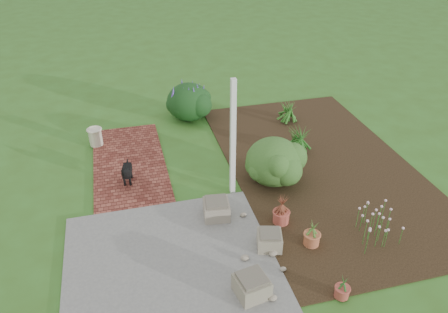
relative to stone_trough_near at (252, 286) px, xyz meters
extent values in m
plane|color=#365E1D|center=(0.13, 2.59, -0.20)|extent=(80.00, 80.00, 0.00)
cube|color=slate|center=(-1.12, 0.84, -0.18)|extent=(3.50, 3.50, 0.04)
cube|color=#5A241C|center=(-1.57, 4.34, -0.18)|extent=(1.60, 3.50, 0.04)
cube|color=black|center=(2.63, 3.09, -0.18)|extent=(4.00, 7.00, 0.03)
cube|color=white|center=(0.43, 2.69, 1.05)|extent=(0.10, 0.10, 2.50)
cube|color=#77745A|center=(0.00, 0.00, 0.00)|extent=(0.55, 0.55, 0.32)
cube|color=#737056|center=(0.61, 0.92, -0.02)|extent=(0.51, 0.51, 0.28)
cube|color=gray|center=(-0.08, 1.96, 0.00)|extent=(0.54, 0.54, 0.32)
cube|color=black|center=(-1.63, 3.55, 0.12)|extent=(0.23, 0.41, 0.17)
cylinder|color=black|center=(-1.72, 3.42, -0.06)|extent=(0.05, 0.05, 0.19)
cylinder|color=black|center=(-1.60, 3.41, -0.06)|extent=(0.05, 0.05, 0.19)
cylinder|color=black|center=(-1.67, 3.70, -0.06)|extent=(0.05, 0.05, 0.19)
cylinder|color=black|center=(-1.55, 3.68, -0.06)|extent=(0.05, 0.05, 0.19)
sphere|color=black|center=(-1.67, 3.32, 0.26)|extent=(0.16, 0.16, 0.16)
cone|color=black|center=(-1.60, 3.75, 0.24)|extent=(0.08, 0.13, 0.14)
cylinder|color=beige|center=(-2.28, 5.35, 0.05)|extent=(0.42, 0.42, 0.42)
ellipsoid|color=#113713|center=(1.37, 2.83, 0.34)|extent=(1.41, 1.41, 1.01)
cylinder|color=#AF4A3B|center=(1.05, 1.50, -0.05)|extent=(0.38, 0.38, 0.24)
cylinder|color=#AE5F3B|center=(1.36, 0.81, -0.05)|extent=(0.36, 0.36, 0.23)
cylinder|color=#A24337|center=(1.33, -0.39, -0.07)|extent=(0.23, 0.23, 0.19)
ellipsoid|color=black|center=(0.21, 6.30, 0.31)|extent=(1.20, 1.20, 1.02)
camera|label=1|loc=(-1.57, -4.39, 5.20)|focal=35.00mm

